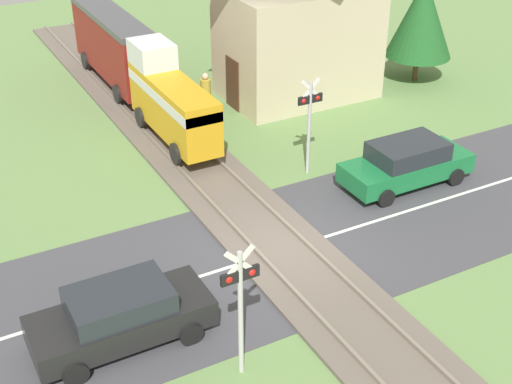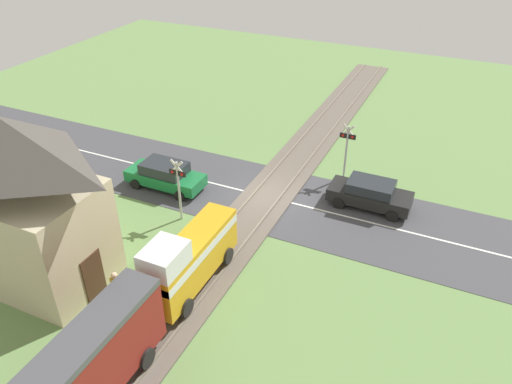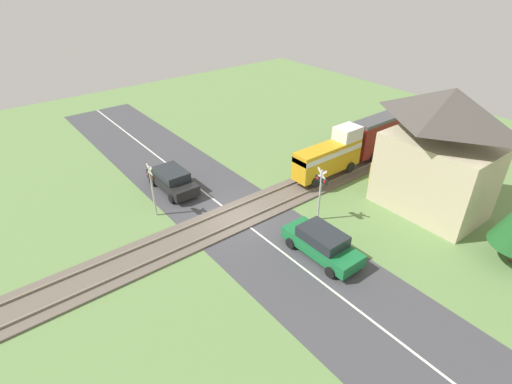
{
  "view_description": "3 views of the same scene",
  "coord_description": "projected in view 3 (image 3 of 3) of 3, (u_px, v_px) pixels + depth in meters",
  "views": [
    {
      "loc": [
        -8.58,
        -14.4,
        11.7
      ],
      "look_at": [
        0.0,
        1.5,
        1.2
      ],
      "focal_mm": 50.0,
      "sensor_mm": 36.0,
      "label": 1
    },
    {
      "loc": [
        -8.98,
        20.94,
        14.81
      ],
      "look_at": [
        0.0,
        1.5,
        1.2
      ],
      "focal_mm": 35.0,
      "sensor_mm": 36.0,
      "label": 2
    },
    {
      "loc": [
        16.26,
        -11.27,
        13.65
      ],
      "look_at": [
        0.0,
        1.5,
        1.2
      ],
      "focal_mm": 28.0,
      "sensor_mm": 36.0,
      "label": 3
    }
  ],
  "objects": [
    {
      "name": "car_far_side",
      "position": [
        322.0,
        243.0,
        20.55
      ],
      "size": [
        4.42,
        1.88,
        1.53
      ],
      "color": "#197038",
      "rests_on": "ground_plane"
    },
    {
      "name": "pedestrian_by_station",
      "position": [
        373.0,
        172.0,
        27.28
      ],
      "size": [
        0.42,
        0.42,
        1.69
      ],
      "color": "gold",
      "rests_on": "ground_plane"
    },
    {
      "name": "car_near_crossing",
      "position": [
        172.0,
        180.0,
        26.29
      ],
      "size": [
        4.28,
        1.89,
        1.51
      ],
      "color": "black",
      "rests_on": "ground_plane"
    },
    {
      "name": "road_surface",
      "position": [
        236.0,
        217.0,
        23.95
      ],
      "size": [
        48.0,
        6.4,
        0.02
      ],
      "color": "#424247",
      "rests_on": "ground_plane"
    },
    {
      "name": "ground_plane",
      "position": [
        236.0,
        217.0,
        23.96
      ],
      "size": [
        60.0,
        60.0,
        0.0
      ],
      "primitive_type": "plane",
      "color": "#66894C"
    },
    {
      "name": "train",
      "position": [
        364.0,
        140.0,
        29.13
      ],
      "size": [
        1.58,
        12.84,
        3.18
      ],
      "color": "gold",
      "rests_on": "track_bed"
    },
    {
      "name": "track_bed",
      "position": [
        236.0,
        216.0,
        23.92
      ],
      "size": [
        2.8,
        48.0,
        0.24
      ],
      "color": "#665B51",
      "rests_on": "ground_plane"
    },
    {
      "name": "crossing_signal_west_approach",
      "position": [
        152.0,
        184.0,
        23.04
      ],
      "size": [
        0.9,
        0.18,
        3.41
      ],
      "color": "#B7B7B7",
      "rests_on": "ground_plane"
    },
    {
      "name": "crossing_signal_east_approach",
      "position": [
        321.0,
        188.0,
        22.65
      ],
      "size": [
        0.9,
        0.18,
        3.41
      ],
      "color": "#B7B7B7",
      "rests_on": "ground_plane"
    },
    {
      "name": "station_building",
      "position": [
        440.0,
        154.0,
        22.89
      ],
      "size": [
        6.53,
        4.34,
        7.55
      ],
      "color": "#C6B793",
      "rests_on": "ground_plane"
    }
  ]
}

